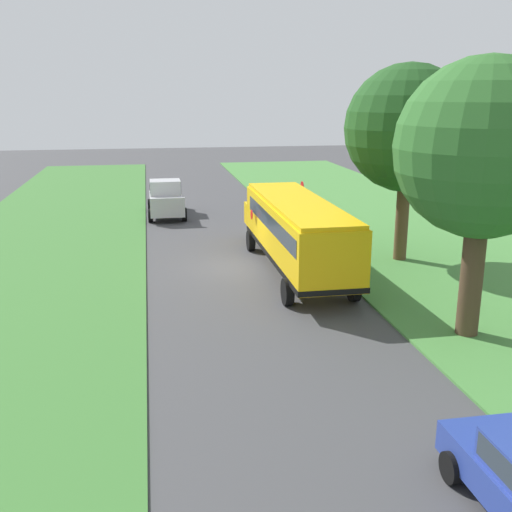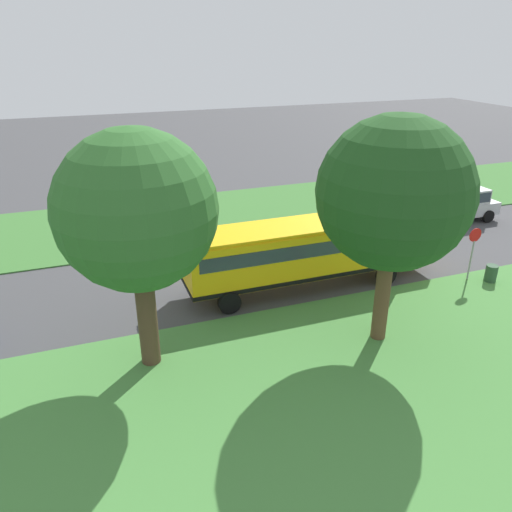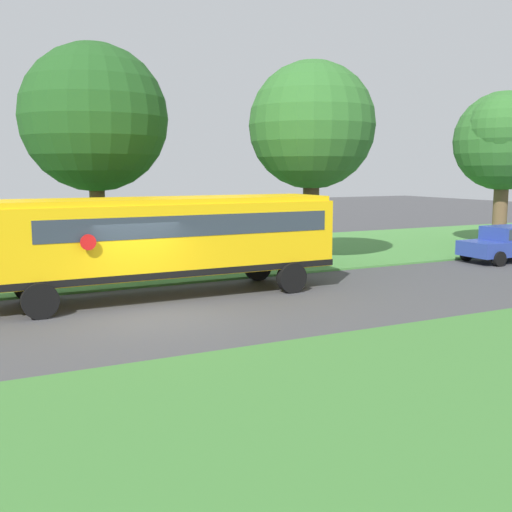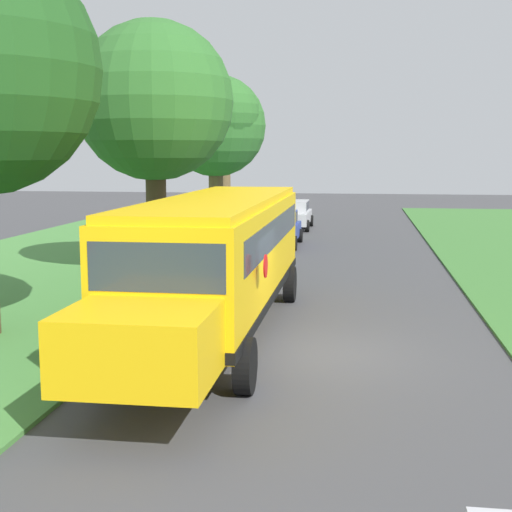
{
  "view_description": "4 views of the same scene",
  "coord_description": "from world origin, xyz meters",
  "px_view_note": "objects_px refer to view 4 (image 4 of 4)",
  "views": [
    {
      "loc": [
        3.7,
        25.08,
        7.44
      ],
      "look_at": [
        -0.28,
        2.93,
        1.29
      ],
      "focal_mm": 42.0,
      "sensor_mm": 36.0,
      "label": 1
    },
    {
      "loc": [
        -21.54,
        10.53,
        10.98
      ],
      "look_at": [
        -2.46,
        3.51,
        1.99
      ],
      "focal_mm": 35.0,
      "sensor_mm": 36.0,
      "label": 2
    },
    {
      "loc": [
        15.81,
        -4.58,
        4.01
      ],
      "look_at": [
        -2.47,
        4.52,
        1.08
      ],
      "focal_mm": 42.0,
      "sensor_mm": 36.0,
      "label": 3
    },
    {
      "loc": [
        0.88,
        -14.53,
        4.15
      ],
      "look_at": [
        -2.15,
        6.08,
        1.14
      ],
      "focal_mm": 50.0,
      "sensor_mm": 36.0,
      "label": 4
    }
  ],
  "objects_px": {
    "school_bus": "(218,252)",
    "oak_tree_roadside_mid": "(153,103)",
    "car_blue_nearest": "(278,227)",
    "car_silver_middle": "(293,213)",
    "oak_tree_across_road": "(223,124)",
    "oak_tree_far_end": "(217,124)"
  },
  "relations": [
    {
      "from": "school_bus",
      "to": "oak_tree_roadside_mid",
      "type": "bearing_deg",
      "value": 115.9
    },
    {
      "from": "school_bus",
      "to": "oak_tree_across_road",
      "type": "bearing_deg",
      "value": 100.69
    },
    {
      "from": "school_bus",
      "to": "oak_tree_far_end",
      "type": "xyz_separation_m",
      "value": [
        -3.88,
        19.23,
        3.67
      ]
    },
    {
      "from": "oak_tree_roadside_mid",
      "to": "oak_tree_far_end",
      "type": "height_order",
      "value": "oak_tree_roadside_mid"
    },
    {
      "from": "oak_tree_far_end",
      "to": "car_blue_nearest",
      "type": "bearing_deg",
      "value": -43.17
    },
    {
      "from": "car_blue_nearest",
      "to": "oak_tree_across_road",
      "type": "height_order",
      "value": "oak_tree_across_road"
    },
    {
      "from": "car_silver_middle",
      "to": "oak_tree_roadside_mid",
      "type": "distance_m",
      "value": 16.94
    },
    {
      "from": "oak_tree_far_end",
      "to": "oak_tree_across_road",
      "type": "distance_m",
      "value": 8.27
    },
    {
      "from": "oak_tree_far_end",
      "to": "oak_tree_roadside_mid",
      "type": "bearing_deg",
      "value": -89.24
    },
    {
      "from": "school_bus",
      "to": "oak_tree_across_road",
      "type": "distance_m",
      "value": 28.16
    },
    {
      "from": "car_blue_nearest",
      "to": "oak_tree_far_end",
      "type": "distance_m",
      "value": 6.6
    },
    {
      "from": "car_blue_nearest",
      "to": "oak_tree_across_road",
      "type": "xyz_separation_m",
      "value": [
        -4.66,
        11.32,
        5.06
      ]
    },
    {
      "from": "car_blue_nearest",
      "to": "car_silver_middle",
      "type": "height_order",
      "value": "same"
    },
    {
      "from": "school_bus",
      "to": "oak_tree_roadside_mid",
      "type": "distance_m",
      "value": 9.37
    },
    {
      "from": "car_blue_nearest",
      "to": "oak_tree_across_road",
      "type": "distance_m",
      "value": 13.24
    },
    {
      "from": "school_bus",
      "to": "oak_tree_far_end",
      "type": "distance_m",
      "value": 19.96
    },
    {
      "from": "school_bus",
      "to": "oak_tree_far_end",
      "type": "relative_size",
      "value": 1.55
    },
    {
      "from": "car_blue_nearest",
      "to": "car_silver_middle",
      "type": "relative_size",
      "value": 1.0
    },
    {
      "from": "oak_tree_roadside_mid",
      "to": "oak_tree_far_end",
      "type": "relative_size",
      "value": 1.06
    },
    {
      "from": "school_bus",
      "to": "car_silver_middle",
      "type": "bearing_deg",
      "value": 91.24
    },
    {
      "from": "oak_tree_roadside_mid",
      "to": "oak_tree_across_road",
      "type": "distance_m",
      "value": 19.77
    },
    {
      "from": "oak_tree_roadside_mid",
      "to": "car_silver_middle",
      "type": "bearing_deg",
      "value": 78.56
    }
  ]
}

